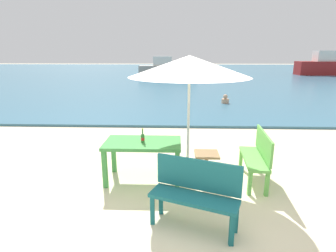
{
  "coord_description": "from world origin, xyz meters",
  "views": [
    {
      "loc": [
        -0.17,
        -3.43,
        2.33
      ],
      "look_at": [
        -0.4,
        3.0,
        0.6
      ],
      "focal_mm": 28.94,
      "sensor_mm": 36.0,
      "label": 1
    }
  ],
  "objects_px": {
    "beer_bottle_amber": "(143,138)",
    "swimmer_person": "(225,100)",
    "bench_green_left": "(258,154)",
    "side_table_wood": "(206,162)",
    "patio_umbrella": "(190,66)",
    "boat_fishing_trawler": "(167,70)",
    "picnic_table_green": "(143,147)",
    "bench_teal_center": "(195,190)",
    "boat_cargo_ship": "(329,66)"
  },
  "relations": [
    {
      "from": "patio_umbrella",
      "to": "bench_green_left",
      "type": "relative_size",
      "value": 1.88
    },
    {
      "from": "picnic_table_green",
      "to": "side_table_wood",
      "type": "relative_size",
      "value": 2.59
    },
    {
      "from": "bench_green_left",
      "to": "patio_umbrella",
      "type": "bearing_deg",
      "value": -179.21
    },
    {
      "from": "picnic_table_green",
      "to": "patio_umbrella",
      "type": "relative_size",
      "value": 0.61
    },
    {
      "from": "beer_bottle_amber",
      "to": "bench_green_left",
      "type": "distance_m",
      "value": 2.13
    },
    {
      "from": "patio_umbrella",
      "to": "swimmer_person",
      "type": "distance_m",
      "value": 8.31
    },
    {
      "from": "picnic_table_green",
      "to": "patio_umbrella",
      "type": "height_order",
      "value": "patio_umbrella"
    },
    {
      "from": "picnic_table_green",
      "to": "side_table_wood",
      "type": "xyz_separation_m",
      "value": [
        1.18,
        0.03,
        -0.3
      ]
    },
    {
      "from": "patio_umbrella",
      "to": "swimmer_person",
      "type": "height_order",
      "value": "patio_umbrella"
    },
    {
      "from": "picnic_table_green",
      "to": "bench_teal_center",
      "type": "relative_size",
      "value": 1.12
    },
    {
      "from": "picnic_table_green",
      "to": "beer_bottle_amber",
      "type": "bearing_deg",
      "value": -80.84
    },
    {
      "from": "boat_cargo_ship",
      "to": "boat_fishing_trawler",
      "type": "xyz_separation_m",
      "value": [
        -17.19,
        -3.8,
        -0.19
      ]
    },
    {
      "from": "beer_bottle_amber",
      "to": "bench_teal_center",
      "type": "relative_size",
      "value": 0.21
    },
    {
      "from": "side_table_wood",
      "to": "bench_teal_center",
      "type": "height_order",
      "value": "bench_teal_center"
    },
    {
      "from": "patio_umbrella",
      "to": "swimmer_person",
      "type": "bearing_deg",
      "value": 75.59
    },
    {
      "from": "boat_cargo_ship",
      "to": "side_table_wood",
      "type": "bearing_deg",
      "value": -121.56
    },
    {
      "from": "boat_fishing_trawler",
      "to": "bench_teal_center",
      "type": "bearing_deg",
      "value": -86.76
    },
    {
      "from": "picnic_table_green",
      "to": "bench_teal_center",
      "type": "xyz_separation_m",
      "value": [
        0.89,
        -1.39,
        -0.11
      ]
    },
    {
      "from": "beer_bottle_amber",
      "to": "boat_fishing_trawler",
      "type": "distance_m",
      "value": 21.66
    },
    {
      "from": "patio_umbrella",
      "to": "bench_teal_center",
      "type": "height_order",
      "value": "patio_umbrella"
    },
    {
      "from": "beer_bottle_amber",
      "to": "bench_teal_center",
      "type": "height_order",
      "value": "beer_bottle_amber"
    },
    {
      "from": "bench_teal_center",
      "to": "bench_green_left",
      "type": "bearing_deg",
      "value": 48.73
    },
    {
      "from": "side_table_wood",
      "to": "swimmer_person",
      "type": "xyz_separation_m",
      "value": [
        1.66,
        7.81,
        -0.11
      ]
    },
    {
      "from": "bench_green_left",
      "to": "swimmer_person",
      "type": "height_order",
      "value": "bench_green_left"
    },
    {
      "from": "bench_teal_center",
      "to": "side_table_wood",
      "type": "bearing_deg",
      "value": 78.13
    },
    {
      "from": "beer_bottle_amber",
      "to": "bench_green_left",
      "type": "height_order",
      "value": "beer_bottle_amber"
    },
    {
      "from": "side_table_wood",
      "to": "swimmer_person",
      "type": "distance_m",
      "value": 7.99
    },
    {
      "from": "beer_bottle_amber",
      "to": "bench_teal_center",
      "type": "distance_m",
      "value": 1.63
    },
    {
      "from": "patio_umbrella",
      "to": "boat_cargo_ship",
      "type": "distance_m",
      "value": 30.02
    },
    {
      "from": "bench_teal_center",
      "to": "swimmer_person",
      "type": "relative_size",
      "value": 3.04
    },
    {
      "from": "boat_fishing_trawler",
      "to": "boat_cargo_ship",
      "type": "bearing_deg",
      "value": 12.46
    },
    {
      "from": "bench_teal_center",
      "to": "swimmer_person",
      "type": "xyz_separation_m",
      "value": [
        1.96,
        9.23,
        -0.3
      ]
    },
    {
      "from": "picnic_table_green",
      "to": "boat_fishing_trawler",
      "type": "distance_m",
      "value": 21.61
    },
    {
      "from": "beer_bottle_amber",
      "to": "swimmer_person",
      "type": "distance_m",
      "value": 8.41
    },
    {
      "from": "bench_green_left",
      "to": "side_table_wood",
      "type": "bearing_deg",
      "value": 179.07
    },
    {
      "from": "picnic_table_green",
      "to": "swimmer_person",
      "type": "relative_size",
      "value": 3.41
    },
    {
      "from": "patio_umbrella",
      "to": "boat_fishing_trawler",
      "type": "height_order",
      "value": "patio_umbrella"
    },
    {
      "from": "bench_teal_center",
      "to": "swimmer_person",
      "type": "distance_m",
      "value": 9.44
    },
    {
      "from": "picnic_table_green",
      "to": "side_table_wood",
      "type": "height_order",
      "value": "picnic_table_green"
    },
    {
      "from": "picnic_table_green",
      "to": "swimmer_person",
      "type": "bearing_deg",
      "value": 70.05
    },
    {
      "from": "beer_bottle_amber",
      "to": "bench_green_left",
      "type": "relative_size",
      "value": 0.22
    },
    {
      "from": "patio_umbrella",
      "to": "bench_green_left",
      "type": "height_order",
      "value": "patio_umbrella"
    },
    {
      "from": "bench_teal_center",
      "to": "boat_cargo_ship",
      "type": "distance_m",
      "value": 31.15
    },
    {
      "from": "boat_fishing_trawler",
      "to": "picnic_table_green",
      "type": "bearing_deg",
      "value": -88.9
    },
    {
      "from": "side_table_wood",
      "to": "bench_green_left",
      "type": "distance_m",
      "value": 0.95
    },
    {
      "from": "beer_bottle_amber",
      "to": "boat_fishing_trawler",
      "type": "relative_size",
      "value": 0.05
    },
    {
      "from": "bench_teal_center",
      "to": "boat_fishing_trawler",
      "type": "height_order",
      "value": "boat_fishing_trawler"
    },
    {
      "from": "patio_umbrella",
      "to": "side_table_wood",
      "type": "xyz_separation_m",
      "value": [
        0.35,
        0.03,
        -1.76
      ]
    },
    {
      "from": "side_table_wood",
      "to": "boat_cargo_ship",
      "type": "height_order",
      "value": "boat_cargo_ship"
    },
    {
      "from": "beer_bottle_amber",
      "to": "swimmer_person",
      "type": "xyz_separation_m",
      "value": [
        2.84,
        7.89,
        -0.61
      ]
    }
  ]
}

